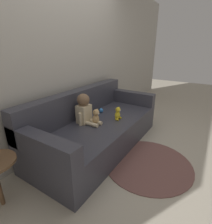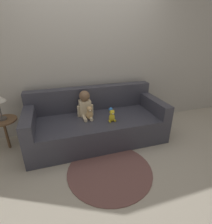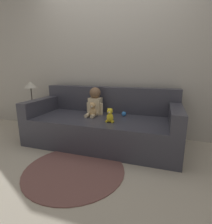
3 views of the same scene
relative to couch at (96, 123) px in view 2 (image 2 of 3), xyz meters
name	(u,v)px [view 2 (image 2 of 3)]	position (x,y,z in m)	size (l,w,h in m)	color
ground_plane	(97,139)	(0.00, -0.06, -0.29)	(12.00, 12.00, 0.00)	#B7AD99
wall_back	(87,56)	(0.00, 0.50, 1.01)	(8.00, 0.05, 2.60)	#ADA89E
couch	(96,123)	(0.00, 0.00, 0.00)	(2.19, 0.95, 0.82)	#383842
person_baby	(85,105)	(-0.16, 0.08, 0.31)	(0.27, 0.35, 0.42)	beige
teddy_bear_brown	(90,113)	(-0.12, -0.09, 0.23)	(0.11, 0.10, 0.22)	tan
plush_toy_side	(112,116)	(0.19, -0.26, 0.21)	(0.11, 0.09, 0.19)	yellow
toy_ball	(111,109)	(0.30, 0.11, 0.16)	(0.07, 0.07, 0.07)	#337FDB
floor_rug	(110,170)	(-0.04, -0.84, -0.28)	(1.11, 1.11, 0.01)	brown
side_table	(0,110)	(-1.39, 0.13, 0.36)	(0.39, 0.39, 0.89)	brown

